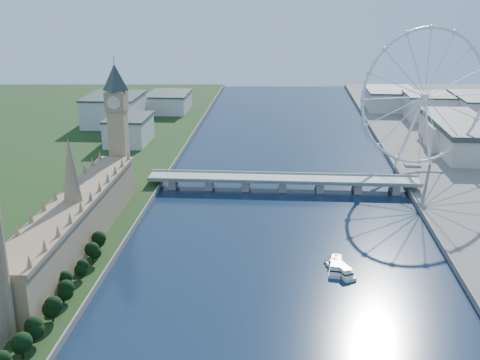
# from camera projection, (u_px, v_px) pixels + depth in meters

# --- Properties ---
(tree_row) EXTENTS (7.99, 199.99, 21.24)m
(tree_row) POSITION_uv_depth(u_px,v_px,m) (33.00, 326.00, 275.05)
(tree_row) COLOR black
(tree_row) RESTS_ON ground
(parliament_range) EXTENTS (24.00, 200.00, 70.00)m
(parliament_range) POSITION_uv_depth(u_px,v_px,m) (75.00, 223.00, 372.11)
(parliament_range) COLOR tan
(parliament_range) RESTS_ON ground
(big_ben) EXTENTS (20.02, 20.02, 110.00)m
(big_ben) POSITION_uv_depth(u_px,v_px,m) (117.00, 112.00, 459.91)
(big_ben) COLOR tan
(big_ben) RESTS_ON ground
(westminster_bridge) EXTENTS (220.00, 22.00, 9.50)m
(westminster_bridge) POSITION_uv_depth(u_px,v_px,m) (283.00, 181.00, 490.25)
(westminster_bridge) COLOR gray
(westminster_bridge) RESTS_ON ground
(london_eye) EXTENTS (113.60, 39.12, 124.30)m
(london_eye) POSITION_uv_depth(u_px,v_px,m) (425.00, 97.00, 515.52)
(london_eye) COLOR silver
(london_eye) RESTS_ON ground
(county_hall) EXTENTS (54.00, 144.00, 35.00)m
(county_hall) POSITION_uv_depth(u_px,v_px,m) (458.00, 152.00, 603.51)
(county_hall) COLOR beige
(county_hall) RESTS_ON ground
(city_skyline) EXTENTS (505.00, 280.00, 32.00)m
(city_skyline) POSITION_uv_depth(u_px,v_px,m) (316.00, 108.00, 731.26)
(city_skyline) COLOR beige
(city_skyline) RESTS_ON ground
(tour_boat_near) EXTENTS (17.86, 28.15, 6.10)m
(tour_boat_near) POSITION_uv_depth(u_px,v_px,m) (341.00, 273.00, 347.81)
(tour_boat_near) COLOR silver
(tour_boat_near) RESTS_ON ground
(tour_boat_far) EXTENTS (10.78, 28.63, 6.15)m
(tour_boat_far) POSITION_uv_depth(u_px,v_px,m) (335.00, 269.00, 352.23)
(tour_boat_far) COLOR silver
(tour_boat_far) RESTS_ON ground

